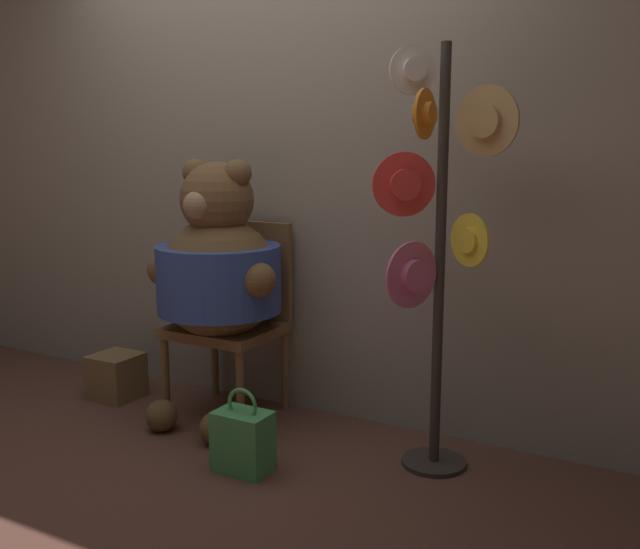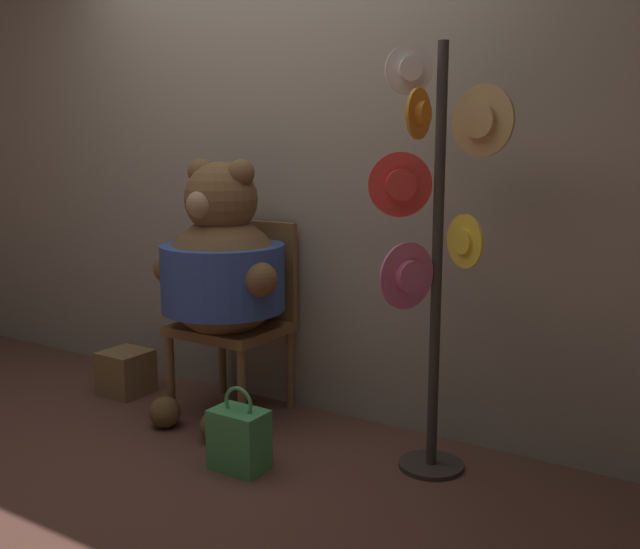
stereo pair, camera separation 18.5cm
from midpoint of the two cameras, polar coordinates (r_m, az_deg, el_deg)
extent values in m
plane|color=brown|center=(3.42, -12.16, -13.56)|extent=(14.00, 14.00, 0.00)
cube|color=gray|center=(3.74, -5.07, 10.15)|extent=(8.00, 0.10, 2.73)
cylinder|color=brown|center=(3.73, -13.66, -8.10)|extent=(0.04, 0.04, 0.42)
cylinder|color=brown|center=(3.45, -7.94, -9.44)|extent=(0.04, 0.04, 0.42)
cylinder|color=brown|center=(4.02, -9.74, -6.60)|extent=(0.04, 0.04, 0.42)
cylinder|color=brown|center=(3.76, -4.20, -7.68)|extent=(0.04, 0.04, 0.42)
cube|color=brown|center=(3.67, -9.01, -4.40)|extent=(0.52, 0.46, 0.05)
cube|color=brown|center=(3.78, -7.13, 0.41)|extent=(0.52, 0.04, 0.51)
sphere|color=brown|center=(3.54, -9.57, -0.32)|extent=(0.60, 0.60, 0.60)
cylinder|color=#334C99|center=(3.54, -9.57, -0.32)|extent=(0.61, 0.61, 0.33)
sphere|color=brown|center=(3.49, -9.76, 5.96)|extent=(0.36, 0.36, 0.36)
sphere|color=brown|center=(3.56, -11.41, 8.02)|extent=(0.13, 0.13, 0.13)
sphere|color=brown|center=(3.41, -8.16, 8.02)|extent=(0.13, 0.13, 0.13)
sphere|color=#997A5B|center=(3.38, -11.37, 5.46)|extent=(0.13, 0.13, 0.13)
sphere|color=brown|center=(3.66, -13.79, 0.36)|extent=(0.17, 0.17, 0.17)
sphere|color=brown|center=(3.31, -6.54, -0.46)|extent=(0.17, 0.17, 0.17)
sphere|color=brown|center=(3.63, -14.02, -10.90)|extent=(0.16, 0.16, 0.16)
sphere|color=brown|center=(3.42, -9.90, -12.05)|extent=(0.16, 0.16, 0.16)
cylinder|color=#332D28|center=(3.23, 7.42, -14.68)|extent=(0.28, 0.28, 0.02)
cylinder|color=#332D28|center=(2.97, 7.81, 0.82)|extent=(0.04, 0.04, 1.77)
cylinder|color=yellow|center=(2.82, 10.05, 2.71)|extent=(0.19, 0.12, 0.21)
cylinder|color=yellow|center=(2.82, 10.05, 2.71)|extent=(0.11, 0.09, 0.10)
cylinder|color=orange|center=(2.75, 6.44, 12.64)|extent=(0.02, 0.19, 0.19)
cylinder|color=orange|center=(2.75, 6.44, 12.64)|extent=(0.07, 0.09, 0.09)
cylinder|color=red|center=(2.90, 4.90, 7.19)|extent=(0.22, 0.17, 0.26)
cylinder|color=red|center=(2.90, 4.90, 7.19)|extent=(0.15, 0.14, 0.12)
cylinder|color=silver|center=(2.90, 5.56, 15.98)|extent=(0.15, 0.14, 0.19)
cylinder|color=silver|center=(2.90, 5.56, 15.98)|extent=(0.11, 0.11, 0.09)
cylinder|color=tan|center=(2.83, 11.34, 11.95)|extent=(0.27, 0.08, 0.27)
cylinder|color=tan|center=(2.83, 11.34, 11.95)|extent=(0.14, 0.10, 0.13)
cylinder|color=#D16693|center=(2.87, 5.51, -0.04)|extent=(0.12, 0.25, 0.27)
cylinder|color=#D16693|center=(2.87, 5.51, -0.04)|extent=(0.12, 0.15, 0.13)
cube|color=#479E56|center=(3.13, -7.92, -13.12)|extent=(0.24, 0.16, 0.26)
torus|color=#479E56|center=(3.07, -7.99, -10.30)|extent=(0.15, 0.02, 0.15)
cube|color=brown|center=(4.13, -17.24, -7.77)|extent=(0.24, 0.24, 0.24)
camera|label=1|loc=(0.09, -91.65, -0.30)|focal=40.00mm
camera|label=2|loc=(0.09, 88.35, 0.30)|focal=40.00mm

